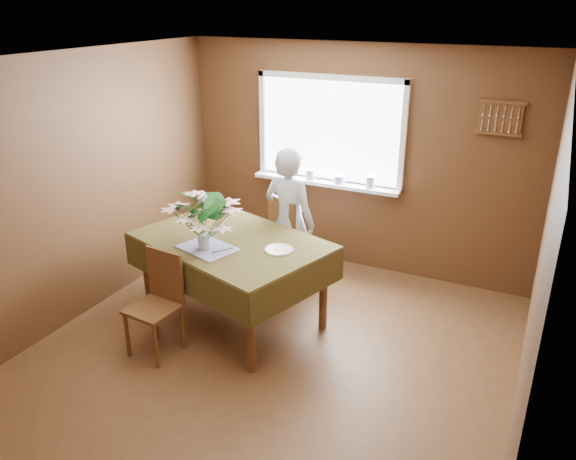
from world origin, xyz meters
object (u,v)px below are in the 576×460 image
at_px(dining_table, 231,250).
at_px(flower_bouquet, 202,217).
at_px(seated_woman, 289,222).
at_px(chair_far, 291,239).
at_px(chair_near, 159,298).

bearing_deg(dining_table, flower_bouquet, -93.52).
bearing_deg(dining_table, seated_woman, 90.00).
distance_m(chair_far, seated_woman, 0.25).
bearing_deg(seated_woman, chair_near, 77.31).
xyz_separation_m(dining_table, seated_woman, (0.24, 0.76, 0.05)).
xyz_separation_m(dining_table, chair_near, (-0.31, -0.71, -0.23)).
bearing_deg(chair_near, dining_table, 71.60).
height_order(chair_far, flower_bouquet, flower_bouquet).
bearing_deg(flower_bouquet, chair_far, 74.76).
height_order(dining_table, flower_bouquet, flower_bouquet).
relative_size(chair_far, seated_woman, 0.65).
relative_size(dining_table, chair_near, 2.19).
bearing_deg(chair_far, chair_near, 98.40).
bearing_deg(flower_bouquet, seated_woman, 71.71).
bearing_deg(chair_near, flower_bouquet, 69.63).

